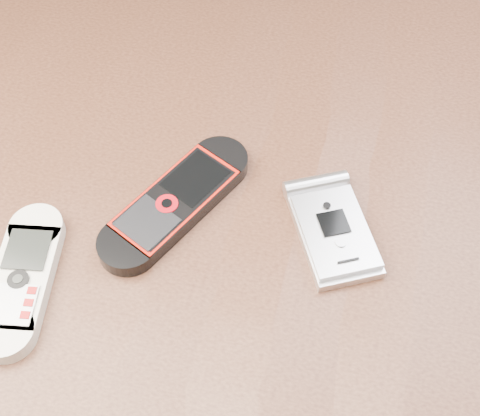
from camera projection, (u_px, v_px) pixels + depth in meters
name	position (u px, v px, depth m)	size (l,w,h in m)	color
table	(235.00, 273.00, 0.68)	(1.20, 0.80, 0.75)	black
nokia_white	(22.00, 278.00, 0.54)	(0.05, 0.14, 0.02)	beige
nokia_black_red	(176.00, 202.00, 0.59)	(0.05, 0.17, 0.02)	black
motorola_razr	(334.00, 231.00, 0.57)	(0.06, 0.11, 0.02)	silver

